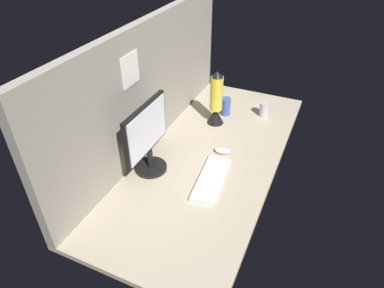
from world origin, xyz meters
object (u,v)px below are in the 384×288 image
(mouse, at_px, (223,151))
(lava_lamp, at_px, (216,102))
(monitor, at_px, (147,136))
(keyboard, at_px, (211,179))
(mug_ceramic_blue, at_px, (226,106))
(mug_steel, at_px, (264,109))

(mouse, height_order, lava_lamp, lava_lamp)
(lava_lamp, bearing_deg, monitor, 165.15)
(monitor, relative_size, keyboard, 1.08)
(monitor, xyz_separation_m, keyboard, (0.05, -0.35, -0.21))
(mug_ceramic_blue, xyz_separation_m, mug_steel, (0.09, -0.25, -0.01))
(monitor, bearing_deg, mug_ceramic_blue, -14.29)
(mouse, xyz_separation_m, mug_ceramic_blue, (0.44, 0.14, 0.05))
(mouse, xyz_separation_m, mug_steel, (0.52, -0.11, 0.03))
(mug_ceramic_blue, bearing_deg, mug_steel, -70.77)
(keyboard, height_order, lava_lamp, lava_lamp)
(keyboard, height_order, mug_steel, mug_steel)
(mug_ceramic_blue, height_order, mug_steel, mug_ceramic_blue)
(keyboard, xyz_separation_m, mug_ceramic_blue, (0.69, 0.16, 0.05))
(keyboard, distance_m, mug_ceramic_blue, 0.71)
(mouse, height_order, mug_ceramic_blue, mug_ceramic_blue)
(keyboard, bearing_deg, monitor, 91.62)
(keyboard, height_order, mug_ceramic_blue, mug_ceramic_blue)
(lava_lamp, bearing_deg, keyboard, -161.10)
(monitor, relative_size, mouse, 4.17)
(keyboard, xyz_separation_m, mouse, (0.26, 0.03, 0.01))
(keyboard, xyz_separation_m, lava_lamp, (0.56, 0.19, 0.15))
(monitor, height_order, mug_ceramic_blue, monitor)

